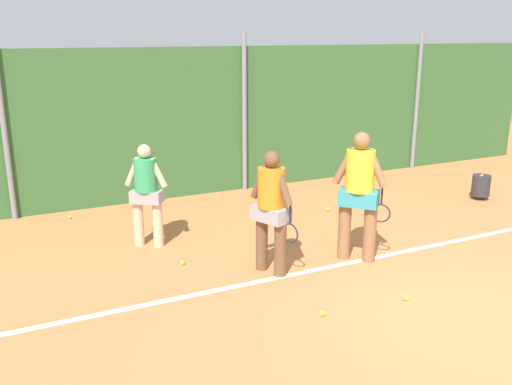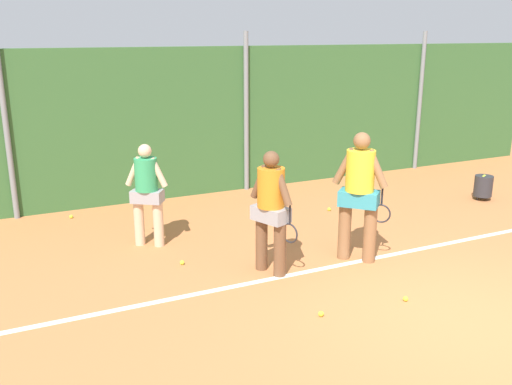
{
  "view_description": "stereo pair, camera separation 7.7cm",
  "coord_description": "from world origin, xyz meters",
  "px_view_note": "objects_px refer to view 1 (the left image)",
  "views": [
    {
      "loc": [
        -4.84,
        -4.28,
        3.29
      ],
      "look_at": [
        -1.45,
        2.79,
        1.03
      ],
      "focal_mm": 39.32,
      "sensor_mm": 36.0,
      "label": 1
    },
    {
      "loc": [
        -4.77,
        -4.31,
        3.29
      ],
      "look_at": [
        -1.45,
        2.79,
        1.03
      ],
      "focal_mm": 39.32,
      "sensor_mm": 36.0,
      "label": 2
    }
  ],
  "objects_px": {
    "player_midcourt": "(271,206)",
    "player_backcourt_far": "(146,190)",
    "player_foreground_near": "(359,190)",
    "tennis_ball_4": "(406,298)",
    "tennis_ball_5": "(182,263)",
    "tennis_ball_1": "(328,209)",
    "tennis_ball_3": "(70,217)",
    "ball_hopper": "(481,185)",
    "tennis_ball_6": "(322,314)"
  },
  "relations": [
    {
      "from": "tennis_ball_3",
      "to": "tennis_ball_4",
      "type": "relative_size",
      "value": 1.0
    },
    {
      "from": "player_backcourt_far",
      "to": "ball_hopper",
      "type": "distance_m",
      "value": 6.81
    },
    {
      "from": "player_foreground_near",
      "to": "tennis_ball_5",
      "type": "bearing_deg",
      "value": -154.15
    },
    {
      "from": "tennis_ball_4",
      "to": "tennis_ball_6",
      "type": "xyz_separation_m",
      "value": [
        -1.18,
        0.12,
        0.0
      ]
    },
    {
      "from": "tennis_ball_1",
      "to": "tennis_ball_6",
      "type": "relative_size",
      "value": 1.0
    },
    {
      "from": "tennis_ball_5",
      "to": "tennis_ball_3",
      "type": "bearing_deg",
      "value": 112.25
    },
    {
      "from": "player_backcourt_far",
      "to": "tennis_ball_6",
      "type": "distance_m",
      "value": 3.53
    },
    {
      "from": "tennis_ball_3",
      "to": "player_midcourt",
      "type": "bearing_deg",
      "value": -58.61
    },
    {
      "from": "tennis_ball_6",
      "to": "ball_hopper",
      "type": "bearing_deg",
      "value": 26.78
    },
    {
      "from": "player_foreground_near",
      "to": "tennis_ball_3",
      "type": "distance_m",
      "value": 5.35
    },
    {
      "from": "player_midcourt",
      "to": "tennis_ball_5",
      "type": "xyz_separation_m",
      "value": [
        -1.06,
        0.78,
        -0.95
      ]
    },
    {
      "from": "ball_hopper",
      "to": "tennis_ball_3",
      "type": "xyz_separation_m",
      "value": [
        -7.73,
        2.31,
        -0.26
      ]
    },
    {
      "from": "tennis_ball_4",
      "to": "tennis_ball_6",
      "type": "relative_size",
      "value": 1.0
    },
    {
      "from": "tennis_ball_5",
      "to": "tennis_ball_6",
      "type": "relative_size",
      "value": 1.0
    },
    {
      "from": "player_foreground_near",
      "to": "tennis_ball_5",
      "type": "xyz_separation_m",
      "value": [
        -2.42,
        0.92,
        -1.05
      ]
    },
    {
      "from": "player_foreground_near",
      "to": "tennis_ball_6",
      "type": "height_order",
      "value": "player_foreground_near"
    },
    {
      "from": "player_foreground_near",
      "to": "tennis_ball_4",
      "type": "distance_m",
      "value": 1.76
    },
    {
      "from": "player_midcourt",
      "to": "player_backcourt_far",
      "type": "xyz_separation_m",
      "value": [
        -1.28,
        1.76,
        -0.06
      ]
    },
    {
      "from": "player_midcourt",
      "to": "tennis_ball_1",
      "type": "bearing_deg",
      "value": 110.21
    },
    {
      "from": "tennis_ball_1",
      "to": "tennis_ball_6",
      "type": "bearing_deg",
      "value": -123.58
    },
    {
      "from": "player_foreground_near",
      "to": "tennis_ball_3",
      "type": "bearing_deg",
      "value": 179.97
    },
    {
      "from": "ball_hopper",
      "to": "player_midcourt",
      "type": "bearing_deg",
      "value": -165.97
    },
    {
      "from": "tennis_ball_1",
      "to": "tennis_ball_3",
      "type": "bearing_deg",
      "value": 160.21
    },
    {
      "from": "tennis_ball_1",
      "to": "tennis_ball_6",
      "type": "distance_m",
      "value": 4.16
    },
    {
      "from": "tennis_ball_3",
      "to": "tennis_ball_4",
      "type": "height_order",
      "value": "same"
    },
    {
      "from": "tennis_ball_3",
      "to": "tennis_ball_5",
      "type": "relative_size",
      "value": 1.0
    },
    {
      "from": "player_midcourt",
      "to": "ball_hopper",
      "type": "xyz_separation_m",
      "value": [
        5.49,
        1.37,
        -0.69
      ]
    },
    {
      "from": "player_midcourt",
      "to": "ball_hopper",
      "type": "height_order",
      "value": "player_midcourt"
    },
    {
      "from": "tennis_ball_1",
      "to": "player_midcourt",
      "type": "bearing_deg",
      "value": -137.9
    },
    {
      "from": "tennis_ball_1",
      "to": "tennis_ball_3",
      "type": "distance_m",
      "value": 4.8
    },
    {
      "from": "player_backcourt_far",
      "to": "tennis_ball_1",
      "type": "xyz_separation_m",
      "value": [
        3.55,
        0.29,
        -0.89
      ]
    },
    {
      "from": "player_foreground_near",
      "to": "player_midcourt",
      "type": "relative_size",
      "value": 1.1
    },
    {
      "from": "tennis_ball_3",
      "to": "tennis_ball_6",
      "type": "bearing_deg",
      "value": -66.48
    },
    {
      "from": "player_backcourt_far",
      "to": "ball_hopper",
      "type": "height_order",
      "value": "player_backcourt_far"
    },
    {
      "from": "ball_hopper",
      "to": "tennis_ball_3",
      "type": "bearing_deg",
      "value": 163.39
    },
    {
      "from": "player_foreground_near",
      "to": "tennis_ball_6",
      "type": "bearing_deg",
      "value": -90.89
    },
    {
      "from": "ball_hopper",
      "to": "tennis_ball_5",
      "type": "distance_m",
      "value": 6.58
    },
    {
      "from": "player_backcourt_far",
      "to": "tennis_ball_4",
      "type": "relative_size",
      "value": 24.83
    },
    {
      "from": "player_foreground_near",
      "to": "tennis_ball_1",
      "type": "bearing_deg",
      "value": 113.99
    },
    {
      "from": "player_foreground_near",
      "to": "ball_hopper",
      "type": "bearing_deg",
      "value": 66.61
    },
    {
      "from": "player_midcourt",
      "to": "tennis_ball_1",
      "type": "relative_size",
      "value": 26.56
    },
    {
      "from": "player_foreground_near",
      "to": "player_midcourt",
      "type": "distance_m",
      "value": 1.37
    },
    {
      "from": "ball_hopper",
      "to": "tennis_ball_1",
      "type": "bearing_deg",
      "value": 168.03
    },
    {
      "from": "ball_hopper",
      "to": "tennis_ball_1",
      "type": "relative_size",
      "value": 7.78
    },
    {
      "from": "player_foreground_near",
      "to": "tennis_ball_3",
      "type": "height_order",
      "value": "player_foreground_near"
    },
    {
      "from": "ball_hopper",
      "to": "tennis_ball_3",
      "type": "distance_m",
      "value": 8.07
    },
    {
      "from": "tennis_ball_4",
      "to": "tennis_ball_6",
      "type": "height_order",
      "value": "same"
    },
    {
      "from": "tennis_ball_4",
      "to": "tennis_ball_5",
      "type": "relative_size",
      "value": 1.0
    },
    {
      "from": "player_midcourt",
      "to": "player_backcourt_far",
      "type": "relative_size",
      "value": 1.07
    },
    {
      "from": "tennis_ball_4",
      "to": "tennis_ball_6",
      "type": "bearing_deg",
      "value": 174.41
    }
  ]
}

